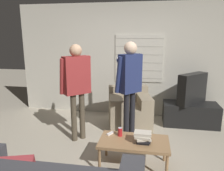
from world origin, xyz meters
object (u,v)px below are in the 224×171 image
Objects in this scene: person_right_standing at (129,79)px; soda_can at (120,132)px; armchair_beige at (129,110)px; tv at (192,89)px; spare_remote at (110,133)px; coffee_table at (134,143)px; book_stack at (143,137)px; person_left_standing at (76,81)px.

person_right_standing is 13.80× the size of soda_can.
armchair_beige is at bearing 89.74° from soda_can.
tv is 5.19× the size of spare_remote.
armchair_beige is 7.30× the size of spare_remote.
coffee_table is at bearing 84.93° from armchair_beige.
tv is at bearing -11.29° from person_right_standing.
armchair_beige is 1.51m from book_stack.
book_stack is 1.81× the size of spare_remote.
soda_can is (-0.34, 0.15, -0.02)m from book_stack.
person_left_standing is 1.19m from soda_can.
spare_remote is (-0.36, 0.14, 0.05)m from coffee_table.
person_right_standing is 7.27× the size of book_stack.
book_stack is at bearing -119.30° from person_right_standing.
armchair_beige reaches higher than soda_can.
person_right_standing is 1.13m from book_stack.
person_right_standing is 1.02m from spare_remote.
person_left_standing is at bearing 146.80° from coffee_table.
book_stack is (0.29, -0.90, -0.62)m from person_right_standing.
coffee_table is at bearing -76.56° from person_left_standing.
person_right_standing reaches higher than soda_can.
armchair_beige reaches higher than spare_remote.
person_right_standing reaches higher than person_left_standing.
soda_can is (-0.05, -0.75, -0.64)m from person_right_standing.
coffee_table is at bearing 11.21° from tv.
book_stack is (0.33, -1.47, 0.14)m from armchair_beige.
coffee_table is 1.45m from person_left_standing.
coffee_table is 0.18m from book_stack.
spare_remote is at bearing 0.78° from tv.
soda_can is at bearing -140.79° from person_right_standing.
armchair_beige is at bearing 102.74° from book_stack.
tv reaches higher than book_stack.
book_stack reaches higher than coffee_table.
person_right_standing reaches higher than spare_remote.
person_right_standing is 13.14× the size of spare_remote.
person_left_standing is (-2.09, -1.04, 0.30)m from tv.
soda_can is at bearing 76.47° from armchair_beige.
soda_can is (-1.25, -1.61, -0.31)m from tv.
person_left_standing reaches higher than spare_remote.
armchair_beige is 1.45m from coffee_table.
armchair_beige reaches higher than coffee_table.
soda_can is (-0.01, -1.32, 0.12)m from armchair_beige.
book_stack reaches higher than soda_can.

